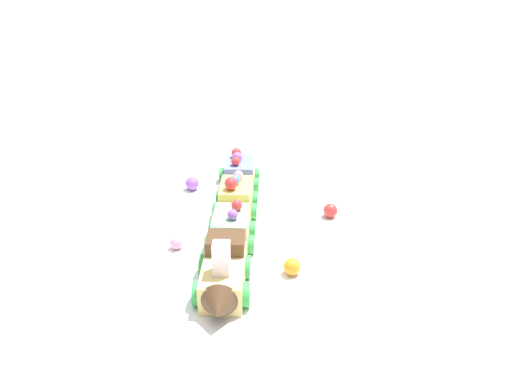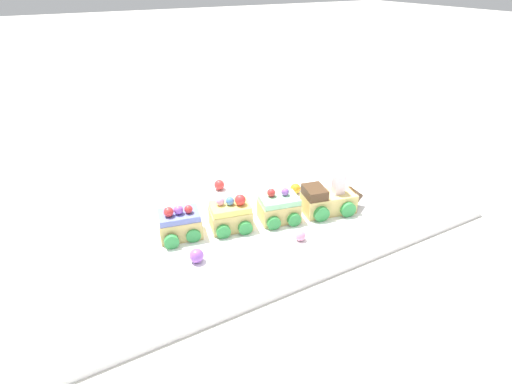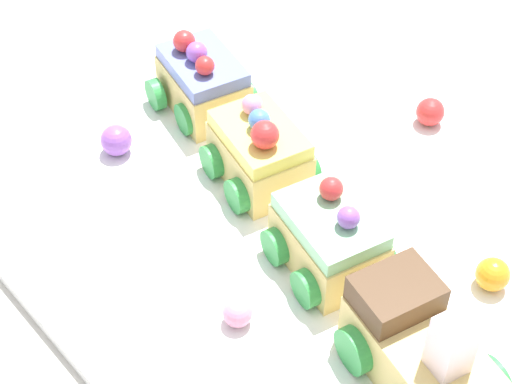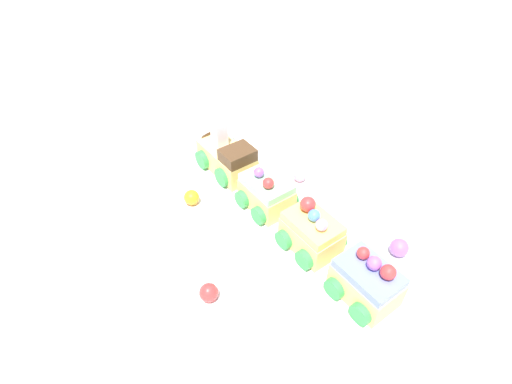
% 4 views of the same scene
% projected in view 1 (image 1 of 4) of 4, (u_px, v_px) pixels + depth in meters
% --- Properties ---
extents(ground_plane, '(10.00, 10.00, 0.00)m').
position_uv_depth(ground_plane, '(237.00, 243.00, 0.79)').
color(ground_plane, beige).
extents(display_board, '(0.84, 0.39, 0.01)m').
position_uv_depth(display_board, '(237.00, 240.00, 0.79)').
color(display_board, white).
rests_on(display_board, ground_plane).
extents(cake_train_locomotive, '(0.15, 0.09, 0.08)m').
position_uv_depth(cake_train_locomotive, '(223.00, 278.00, 0.65)').
color(cake_train_locomotive, '#E5C675').
rests_on(cake_train_locomotive, display_board).
extents(cake_car_mint, '(0.09, 0.09, 0.07)m').
position_uv_depth(cake_car_mint, '(231.00, 230.00, 0.75)').
color(cake_car_mint, '#E5C675').
rests_on(cake_car_mint, display_board).
extents(cake_car_lemon, '(0.09, 0.09, 0.07)m').
position_uv_depth(cake_car_lemon, '(236.00, 198.00, 0.84)').
color(cake_car_lemon, '#E5C675').
rests_on(cake_car_lemon, display_board).
extents(cake_car_blueberry, '(0.09, 0.09, 0.07)m').
position_uv_depth(cake_car_blueberry, '(240.00, 174.00, 0.93)').
color(cake_car_blueberry, '#E5C675').
rests_on(cake_car_blueberry, display_board).
extents(gumball_purple, '(0.03, 0.03, 0.03)m').
position_uv_depth(gumball_purple, '(192.00, 183.00, 0.93)').
color(gumball_purple, '#9956C6').
rests_on(gumball_purple, display_board).
extents(gumball_red, '(0.02, 0.02, 0.02)m').
position_uv_depth(gumball_red, '(330.00, 211.00, 0.84)').
color(gumball_red, red).
rests_on(gumball_red, display_board).
extents(gumball_orange, '(0.02, 0.02, 0.02)m').
position_uv_depth(gumball_orange, '(292.00, 267.00, 0.69)').
color(gumball_orange, orange).
rests_on(gumball_orange, display_board).
extents(gumball_pink, '(0.02, 0.02, 0.02)m').
position_uv_depth(gumball_pink, '(177.00, 243.00, 0.75)').
color(gumball_pink, pink).
rests_on(gumball_pink, display_board).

